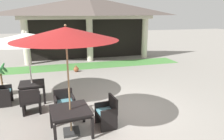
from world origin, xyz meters
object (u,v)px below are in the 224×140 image
at_px(patio_table_near_foreground, 32,86).
at_px(patio_chair_near_foreground_south, 31,101).
at_px(patio_umbrella_mid_left, 66,34).
at_px(patio_chair_near_foreground_west, 3,94).
at_px(potted_palm_left_edge, 2,86).
at_px(patio_umbrella_near_foreground, 27,38).
at_px(patio_chair_mid_left_north, 64,104).
at_px(patio_table_mid_left, 70,112).
at_px(terracotta_urn, 76,69).
at_px(patio_chair_mid_left_east, 107,113).

xyz_separation_m(patio_table_near_foreground, patio_chair_near_foreground_south, (0.04, -1.00, -0.20)).
xyz_separation_m(patio_table_near_foreground, patio_umbrella_mid_left, (1.17, -2.55, 2.06)).
xyz_separation_m(patio_chair_near_foreground_west, potted_palm_left_edge, (-0.21, 1.03, -0.03)).
bearing_deg(patio_umbrella_near_foreground, patio_chair_mid_left_north, -55.02).
bearing_deg(patio_umbrella_mid_left, patio_chair_near_foreground_west, 130.85).
relative_size(patio_table_near_foreground, patio_chair_near_foreground_south, 1.03).
distance_m(patio_table_mid_left, terracotta_urn, 6.18).
distance_m(patio_umbrella_near_foreground, patio_umbrella_mid_left, 2.82).
relative_size(patio_chair_near_foreground_west, terracotta_urn, 2.22).
distance_m(patio_chair_near_foreground_west, potted_palm_left_edge, 1.05).
distance_m(patio_table_mid_left, patio_umbrella_mid_left, 2.06).
height_order(patio_chair_mid_left_east, potted_palm_left_edge, potted_palm_left_edge).
relative_size(patio_chair_near_foreground_south, patio_chair_mid_left_north, 1.03).
relative_size(patio_umbrella_mid_left, terracotta_urn, 7.95).
bearing_deg(patio_umbrella_mid_left, patio_chair_mid_left_east, 5.97).
bearing_deg(patio_umbrella_near_foreground, patio_chair_near_foreground_west, -177.43).
height_order(patio_umbrella_near_foreground, terracotta_urn, patio_umbrella_near_foreground).
distance_m(patio_chair_near_foreground_south, terracotta_urn, 4.96).
bearing_deg(patio_chair_near_foreground_west, patio_chair_mid_left_east, 50.63).
xyz_separation_m(patio_chair_near_foreground_south, patio_umbrella_mid_left, (1.12, -1.55, 2.26)).
xyz_separation_m(patio_chair_near_foreground_south, patio_chair_near_foreground_west, (-1.04, 0.95, -0.01)).
distance_m(patio_chair_mid_left_east, potted_palm_left_edge, 4.83).
distance_m(patio_umbrella_near_foreground, patio_chair_near_foreground_west, 2.17).
relative_size(patio_table_mid_left, terracotta_urn, 3.02).
distance_m(patio_chair_near_foreground_south, patio_chair_mid_left_east, 2.60).
distance_m(patio_umbrella_near_foreground, patio_chair_near_foreground_south, 2.16).
distance_m(patio_chair_near_foreground_west, patio_umbrella_mid_left, 4.01).
relative_size(patio_table_mid_left, potted_palm_left_edge, 0.78).
bearing_deg(patio_umbrella_near_foreground, patio_umbrella_mid_left, -65.35).
xyz_separation_m(patio_umbrella_near_foreground, terracotta_urn, (1.97, 3.57, -2.18)).
xyz_separation_m(potted_palm_left_edge, terracotta_urn, (3.17, 2.59, -0.22)).
relative_size(patio_chair_near_foreground_south, potted_palm_left_edge, 0.62).
height_order(patio_umbrella_near_foreground, patio_umbrella_mid_left, patio_umbrella_mid_left).
distance_m(patio_chair_near_foreground_south, potted_palm_left_edge, 2.34).
bearing_deg(patio_chair_near_foreground_south, patio_umbrella_near_foreground, 90.00).
bearing_deg(patio_umbrella_near_foreground, patio_table_mid_left, -65.35).
bearing_deg(patio_chair_mid_left_east, potted_palm_left_edge, 38.99).
bearing_deg(terracotta_urn, patio_chair_near_foreground_south, -112.81).
distance_m(patio_chair_near_foreground_west, patio_chair_mid_left_east, 4.00).
bearing_deg(patio_umbrella_mid_left, potted_palm_left_edge, 123.98).
bearing_deg(patio_umbrella_mid_left, patio_chair_near_foreground_south, 125.98).
height_order(patio_table_near_foreground, potted_palm_left_edge, potted_palm_left_edge).
height_order(patio_table_mid_left, potted_palm_left_edge, potted_palm_left_edge).
xyz_separation_m(patio_umbrella_mid_left, terracotta_urn, (0.80, 6.11, -2.53)).
xyz_separation_m(patio_table_near_foreground, patio_umbrella_near_foreground, (0.00, -0.00, 1.72)).
height_order(patio_table_near_foreground, patio_chair_mid_left_east, patio_chair_mid_left_east).
xyz_separation_m(patio_table_near_foreground, terracotta_urn, (1.97, 3.57, -0.46)).
bearing_deg(patio_umbrella_near_foreground, terracotta_urn, 61.15).
bearing_deg(patio_table_mid_left, patio_umbrella_mid_left, 90.00).
distance_m(patio_chair_near_foreground_south, patio_chair_near_foreground_west, 1.41).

